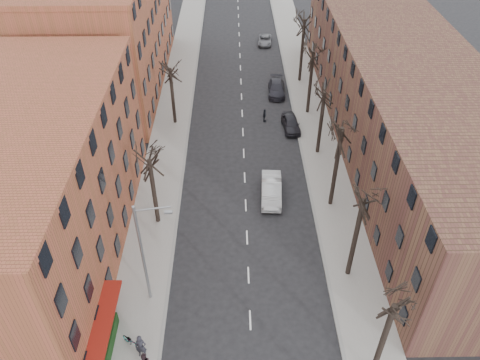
{
  "coord_description": "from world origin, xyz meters",
  "views": [
    {
      "loc": [
        -1.03,
        -11.24,
        28.15
      ],
      "look_at": [
        -0.54,
        18.67,
        4.0
      ],
      "focal_mm": 35.0,
      "sensor_mm": 36.0,
      "label": 1
    }
  ],
  "objects_px": {
    "pedestrian_a": "(141,347)",
    "parked_car_near": "(291,123)",
    "silver_sedan": "(271,190)",
    "parked_car_mid": "(277,88)",
    "bicycle": "(132,342)"
  },
  "relations": [
    {
      "from": "silver_sedan",
      "to": "pedestrian_a",
      "type": "height_order",
      "value": "pedestrian_a"
    },
    {
      "from": "silver_sedan",
      "to": "parked_car_mid",
      "type": "relative_size",
      "value": 1.03
    },
    {
      "from": "silver_sedan",
      "to": "parked_car_mid",
      "type": "height_order",
      "value": "silver_sedan"
    },
    {
      "from": "pedestrian_a",
      "to": "parked_car_near",
      "type": "bearing_deg",
      "value": 65.67
    },
    {
      "from": "silver_sedan",
      "to": "parked_car_mid",
      "type": "xyz_separation_m",
      "value": [
        2.0,
        19.63,
        -0.12
      ]
    },
    {
      "from": "parked_car_mid",
      "to": "bicycle",
      "type": "height_order",
      "value": "parked_car_mid"
    },
    {
      "from": "pedestrian_a",
      "to": "silver_sedan",
      "type": "bearing_deg",
      "value": 59.26
    },
    {
      "from": "pedestrian_a",
      "to": "parked_car_mid",
      "type": "bearing_deg",
      "value": 72.26
    },
    {
      "from": "parked_car_mid",
      "to": "parked_car_near",
      "type": "bearing_deg",
      "value": -80.29
    },
    {
      "from": "parked_car_mid",
      "to": "silver_sedan",
      "type": "bearing_deg",
      "value": -92.69
    },
    {
      "from": "silver_sedan",
      "to": "pedestrian_a",
      "type": "bearing_deg",
      "value": -117.68
    },
    {
      "from": "silver_sedan",
      "to": "bicycle",
      "type": "xyz_separation_m",
      "value": [
        -10.2,
        -15.05,
        -0.24
      ]
    },
    {
      "from": "silver_sedan",
      "to": "parked_car_near",
      "type": "height_order",
      "value": "silver_sedan"
    },
    {
      "from": "silver_sedan",
      "to": "parked_car_near",
      "type": "relative_size",
      "value": 1.2
    },
    {
      "from": "bicycle",
      "to": "parked_car_near",
      "type": "bearing_deg",
      "value": 9.69
    }
  ]
}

